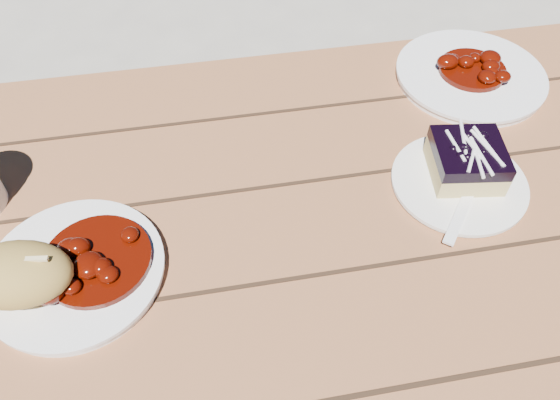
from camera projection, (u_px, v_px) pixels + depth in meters
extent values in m
cube|color=brown|center=(205.00, 251.00, 0.76)|extent=(2.00, 0.80, 0.05)
cube|color=brown|center=(194.00, 106.00, 1.38)|extent=(1.80, 0.25, 0.04)
cube|color=brown|center=(468.00, 134.00, 1.65)|extent=(0.06, 0.06, 0.42)
cylinder|color=white|center=(75.00, 272.00, 0.70)|extent=(0.22, 0.22, 0.02)
ellipsoid|color=#AE8C42|center=(16.00, 274.00, 0.64)|extent=(0.14, 0.11, 0.07)
cylinder|color=white|center=(459.00, 183.00, 0.80)|extent=(0.19, 0.19, 0.01)
cube|color=tan|center=(465.00, 165.00, 0.79)|extent=(0.11, 0.11, 0.03)
cube|color=black|center=(470.00, 153.00, 0.77)|extent=(0.11, 0.11, 0.02)
cylinder|color=white|center=(470.00, 76.00, 0.95)|extent=(0.25, 0.25, 0.02)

